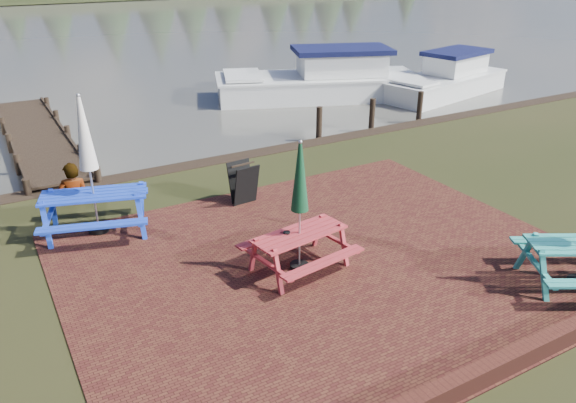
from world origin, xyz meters
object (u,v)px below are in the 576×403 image
Objects in this scene: picnic_table_red at (300,227)px; person at (69,164)px; boat_far at (446,81)px; boat_near at (322,82)px; chalkboard at (243,183)px; picnic_table_blue at (92,187)px; jetty at (38,136)px.

person is (-2.91, 4.96, 0.10)m from picnic_table_red.
person reaches higher than boat_far.
boat_near is at bearing 53.85° from boat_far.
boat_near is (7.24, 7.99, -0.04)m from chalkboard.
picnic_table_blue is 1.74m from person.
boat_far reaches higher than jetty.
picnic_table_blue is at bearing 170.90° from chalkboard.
picnic_table_red is 13.43m from boat_near.
boat_near is at bearing 41.65° from chalkboard.
chalkboard is 3.82m from person.
picnic_table_blue is 1.49× the size of person.
chalkboard is 0.10× the size of jetty.
person is at bearing 111.93° from picnic_table_red.
jetty is 10.64m from boat_near.
picnic_table_blue reaches higher than jetty.
chalkboard is (3.16, -0.16, -0.50)m from picnic_table_blue.
picnic_table_blue is 0.44× the size of boat_far.
person reaches higher than boat_near.
chalkboard is 13.29m from boat_far.
picnic_table_blue reaches higher than boat_near.
chalkboard is at bearing 14.00° from picnic_table_blue.
boat_near reaches higher than boat_far.
boat_near reaches higher than jetty.
person is at bearing 92.40° from boat_far.
chalkboard is 10.78m from boat_near.
picnic_table_red is at bearing 113.75° from boat_far.
chalkboard is 0.11× the size of boat_near.
boat_near is 5.06m from boat_far.
picnic_table_red is 15.23m from boat_far.
person is at bearing -89.25° from jetty.
picnic_table_red is 5.75m from person.
picnic_table_blue is (-2.78, 3.22, 0.15)m from picnic_table_red.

